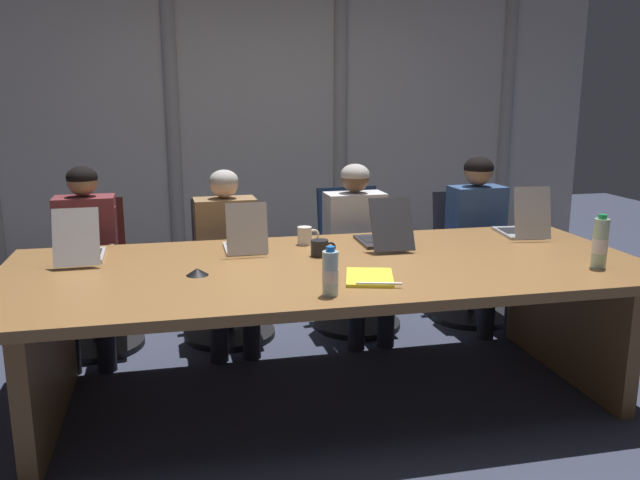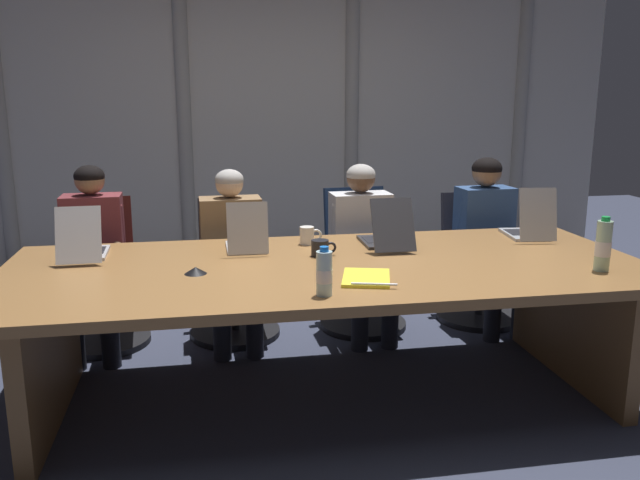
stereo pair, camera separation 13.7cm
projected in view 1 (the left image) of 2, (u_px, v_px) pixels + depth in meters
name	position (u px, v px, depth m)	size (l,w,h in m)	color
ground_plane	(329.00, 396.00, 3.53)	(12.16, 12.16, 0.00)	#383D51
conference_table	(329.00, 293.00, 3.40)	(3.31, 1.38, 0.74)	olive
curtain_backdrop	(262.00, 102.00, 5.59)	(6.08, 0.17, 3.05)	beige
laptop_left_end	(80.00, 250.00, 3.42)	(0.24, 0.43, 0.30)	#BCBCC1
laptop_left_mid	(245.00, 242.00, 3.61)	(0.22, 0.35, 0.29)	#BCBCC1
laptop_center	(383.00, 236.00, 3.76)	(0.24, 0.47, 0.30)	#2D2D33
laptop_right_mid	(522.00, 226.00, 4.00)	(0.26, 0.42, 0.32)	#A8ADB7
office_chair_left_end	(94.00, 293.00, 4.18)	(0.60, 0.60, 0.93)	#511E19
office_chair_left_mid	(228.00, 286.00, 4.37)	(0.60, 0.60, 0.91)	#2D2D38
office_chair_center	(355.00, 276.00, 4.55)	(0.60, 0.60, 0.96)	navy
office_chair_right_mid	(470.00, 271.00, 4.74)	(0.60, 0.60, 0.90)	#2D2D38
person_left_end	(86.00, 252.00, 3.96)	(0.38, 0.55, 1.17)	brown
person_left_mid	(228.00, 248.00, 4.15)	(0.41, 0.55, 1.13)	olive
person_center	(358.00, 240.00, 4.33)	(0.41, 0.55, 1.14)	silver
person_right_mid	(482.00, 231.00, 4.52)	(0.40, 0.56, 1.17)	#335184
water_bottle_primary	(600.00, 243.00, 3.27)	(0.08, 0.08, 0.27)	#ADD1B2
water_bottle_secondary	(330.00, 273.00, 2.82)	(0.07, 0.07, 0.22)	silver
coffee_mug_near	(320.00, 248.00, 3.52)	(0.14, 0.09, 0.09)	black
coffee_mug_far	(305.00, 236.00, 3.79)	(0.13, 0.08, 0.10)	white
conference_mic_left_side	(197.00, 272.00, 3.15)	(0.11, 0.11, 0.04)	black
spiral_notepad	(370.00, 278.00, 3.09)	(0.29, 0.35, 0.03)	yellow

